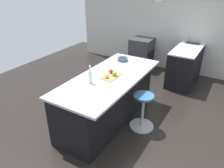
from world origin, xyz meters
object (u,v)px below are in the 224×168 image
(kitchen_island, at_px, (108,98))
(cutting_board, at_px, (110,76))
(apple_red, at_px, (111,71))
(apple_green, at_px, (115,74))
(water_bottle, at_px, (90,77))
(oven_range, at_px, (141,53))
(fruit_bowl, at_px, (123,59))
(apple_yellow, at_px, (107,76))
(stool_by_window, at_px, (143,112))

(kitchen_island, xyz_separation_m, cutting_board, (0.01, 0.07, 0.46))
(kitchen_island, xyz_separation_m, apple_red, (-0.10, 0.02, 0.51))
(kitchen_island, height_order, apple_green, apple_green)
(cutting_board, height_order, water_bottle, water_bottle)
(oven_range, relative_size, fruit_bowl, 4.04)
(oven_range, bearing_deg, apple_red, 11.83)
(apple_yellow, distance_m, water_bottle, 0.32)
(stool_by_window, relative_size, cutting_board, 1.86)
(kitchen_island, distance_m, water_bottle, 0.70)
(oven_range, height_order, stool_by_window, oven_range)
(stool_by_window, relative_size, apple_red, 8.92)
(stool_by_window, relative_size, fruit_bowl, 3.10)
(oven_range, height_order, apple_green, apple_green)
(apple_yellow, bearing_deg, stool_by_window, 109.46)
(fruit_bowl, bearing_deg, kitchen_island, 8.69)
(stool_by_window, bearing_deg, fruit_bowl, -130.60)
(apple_green, relative_size, water_bottle, 0.28)
(oven_range, distance_m, water_bottle, 3.23)
(cutting_board, relative_size, apple_red, 4.79)
(stool_by_window, height_order, apple_green, apple_green)
(apple_red, distance_m, fruit_bowl, 0.71)
(stool_by_window, bearing_deg, kitchen_island, -81.12)
(oven_range, relative_size, kitchen_island, 0.38)
(apple_yellow, distance_m, apple_green, 0.16)
(apple_yellow, xyz_separation_m, apple_red, (-0.21, -0.04, -0.00))
(oven_range, xyz_separation_m, apple_red, (2.65, 0.55, 0.54))
(kitchen_island, relative_size, water_bottle, 7.39)
(apple_green, distance_m, apple_red, 0.13)
(apple_green, distance_m, fruit_bowl, 0.80)
(kitchen_island, relative_size, apple_green, 26.54)
(cutting_board, xyz_separation_m, water_bottle, (0.39, -0.15, 0.11))
(apple_red, bearing_deg, cutting_board, 25.31)
(water_bottle, bearing_deg, kitchen_island, 168.98)
(oven_range, relative_size, water_bottle, 2.79)
(oven_range, bearing_deg, fruit_bowl, 11.93)
(oven_range, xyz_separation_m, water_bottle, (3.14, 0.46, 0.61))
(apple_green, bearing_deg, fruit_bowl, -161.57)
(apple_yellow, bearing_deg, cutting_board, 174.10)
(oven_range, bearing_deg, water_bottle, 8.29)
(kitchen_island, bearing_deg, cutting_board, 83.51)
(kitchen_island, relative_size, cutting_board, 6.41)
(fruit_bowl, bearing_deg, oven_range, -168.07)
(apple_yellow, bearing_deg, water_bottle, -25.68)
(stool_by_window, bearing_deg, apple_red, -89.10)
(cutting_board, relative_size, apple_green, 4.14)
(water_bottle, bearing_deg, apple_red, 168.70)
(fruit_bowl, bearing_deg, apple_yellow, 11.28)
(cutting_board, distance_m, apple_green, 0.09)
(apple_red, bearing_deg, apple_green, 58.60)
(oven_range, relative_size, apple_red, 11.60)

